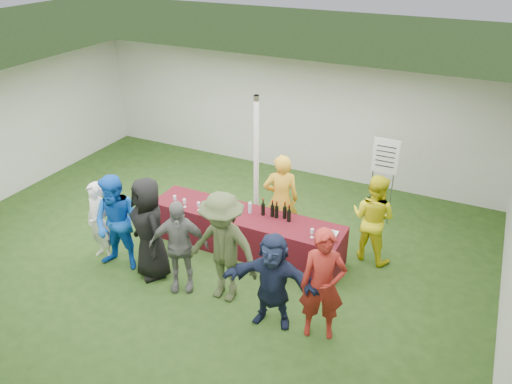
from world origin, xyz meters
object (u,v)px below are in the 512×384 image
at_px(customer_3, 179,246).
at_px(customer_4, 223,248).
at_px(serving_table, 246,232).
at_px(staff_back, 373,218).
at_px(wine_list_sign, 385,163).
at_px(staff_pourer, 281,200).
at_px(customer_5, 273,280).
at_px(customer_6, 323,285).
at_px(customer_0, 99,222).
at_px(customer_2, 149,229).
at_px(dump_bucket, 328,238).
at_px(customer_1, 118,224).

relative_size(customer_3, customer_4, 0.86).
bearing_deg(serving_table, staff_back, 19.34).
height_order(wine_list_sign, staff_pourer, wine_list_sign).
xyz_separation_m(customer_5, customer_6, (0.73, 0.08, 0.11)).
xyz_separation_m(serving_table, customer_5, (1.22, -1.55, 0.40)).
xyz_separation_m(serving_table, customer_3, (-0.47, -1.45, 0.43)).
distance_m(wine_list_sign, staff_pourer, 2.17).
bearing_deg(customer_0, customer_4, 15.94).
relative_size(customer_0, customer_2, 0.83).
height_order(dump_bucket, staff_back, staff_back).
bearing_deg(staff_pourer, customer_4, 61.14).
height_order(staff_back, customer_4, customer_4).
bearing_deg(serving_table, customer_3, -107.89).
height_order(serving_table, dump_bucket, dump_bucket).
bearing_deg(customer_6, serving_table, 124.06).
bearing_deg(customer_0, dump_bucket, 32.55).
bearing_deg(staff_pourer, serving_table, 26.51).
bearing_deg(customer_1, customer_4, -4.53).
xyz_separation_m(dump_bucket, wine_list_sign, (0.35, 2.26, 0.48)).
xyz_separation_m(customer_0, customer_4, (2.49, -0.00, 0.19)).
distance_m(wine_list_sign, customer_2, 4.58).
relative_size(dump_bucket, staff_pourer, 0.12).
distance_m(customer_4, customer_6, 1.66).
bearing_deg(customer_6, dump_bucket, 86.36).
bearing_deg(customer_2, staff_pourer, 83.16).
distance_m(customer_4, customer_5, 0.96).
xyz_separation_m(customer_2, customer_4, (1.40, -0.01, 0.04)).
bearing_deg(customer_4, serving_table, 104.65).
relative_size(customer_1, customer_3, 1.08).
bearing_deg(dump_bucket, staff_back, 62.30).
bearing_deg(customer_1, customer_0, 166.56).
relative_size(staff_back, customer_0, 1.10).
bearing_deg(customer_6, customer_5, 167.37).
height_order(customer_0, customer_1, customer_1).
bearing_deg(serving_table, customer_1, -140.48).
distance_m(staff_pourer, customer_0, 3.26).
xyz_separation_m(customer_1, customer_6, (3.66, -0.05, 0.01)).
xyz_separation_m(serving_table, customer_1, (-1.72, -1.42, 0.50)).
xyz_separation_m(customer_0, customer_3, (1.74, -0.09, 0.06)).
height_order(wine_list_sign, customer_6, wine_list_sign).
relative_size(staff_back, customer_6, 0.93).
relative_size(staff_pourer, staff_back, 1.08).
height_order(staff_pourer, staff_back, staff_pourer).
distance_m(customer_0, customer_4, 2.50).
relative_size(wine_list_sign, staff_back, 1.09).
bearing_deg(dump_bucket, customer_3, -149.37).
relative_size(customer_2, customer_6, 1.03).
height_order(customer_1, customer_2, customer_2).
relative_size(customer_1, customer_6, 0.99).
xyz_separation_m(staff_pourer, staff_back, (1.67, 0.20, -0.07)).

